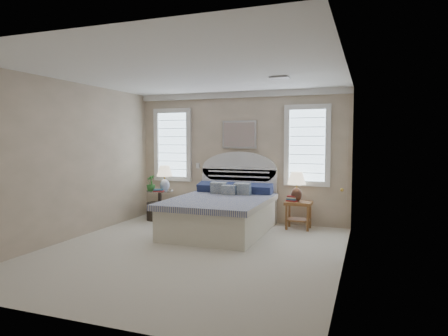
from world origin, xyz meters
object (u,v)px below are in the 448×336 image
nightstand_right (298,209)px  lamp_left (165,175)px  side_table_left (160,202)px  floor_pot (156,211)px  lamp_right (297,183)px  bed (222,211)px

nightstand_right → lamp_left: bearing=-177.4°
side_table_left → lamp_left: 0.59m
nightstand_right → floor_pot: bearing=-176.7°
nightstand_right → lamp_right: 0.50m
floor_pot → bed: bearing=-17.0°
lamp_left → lamp_right: bearing=3.1°
bed → lamp_left: (-1.51, 0.56, 0.57)m
bed → side_table_left: bearing=160.3°
bed → floor_pot: bearing=163.0°
lamp_right → side_table_left: bearing=-177.6°
lamp_left → bed: bearing=-20.4°
bed → nightstand_right: 1.47m
nightstand_right → lamp_left: lamp_left is taller
nightstand_right → lamp_right: size_ratio=0.93×
nightstand_right → lamp_right: (-0.05, 0.02, 0.49)m
side_table_left → floor_pot: size_ratio=1.53×
side_table_left → nightstand_right: 2.95m
bed → lamp_right: size_ratio=3.98×
floor_pot → lamp_left: 0.79m
side_table_left → nightstand_right: bearing=1.9°
bed → floor_pot: bed is taller
bed → side_table_left: bed is taller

